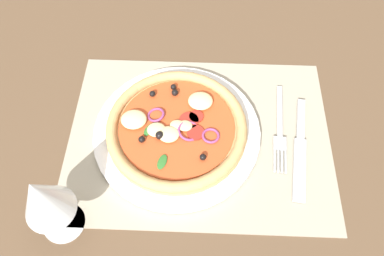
{
  "coord_description": "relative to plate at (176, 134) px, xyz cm",
  "views": [
    {
      "loc": [
        -0.12,
        33.7,
        56.66
      ],
      "look_at": [
        1.17,
        0.0,
        2.7
      ],
      "focal_mm": 35.05,
      "sensor_mm": 36.0,
      "label": 1
    }
  ],
  "objects": [
    {
      "name": "knife",
      "position": [
        -21.16,
        1.88,
        -0.4
      ],
      "size": [
        4.31,
        20.04,
        0.62
      ],
      "rotation": [
        0.0,
        0.0,
        1.44
      ],
      "color": "#B2B5BA",
      "rests_on": "placemat"
    },
    {
      "name": "ground_plane",
      "position": [
        -3.89,
        -0.21,
        -2.25
      ],
      "size": [
        190.0,
        140.0,
        2.4
      ],
      "primitive_type": "cube",
      "color": "brown"
    },
    {
      "name": "plate",
      "position": [
        0.0,
        0.0,
        0.0
      ],
      "size": [
        28.8,
        28.8,
        1.3
      ],
      "primitive_type": "cylinder",
      "color": "white",
      "rests_on": "placemat"
    },
    {
      "name": "fork",
      "position": [
        -17.99,
        -1.33,
        -0.43
      ],
      "size": [
        2.95,
        18.06,
        0.44
      ],
      "rotation": [
        0.0,
        0.0,
        1.49
      ],
      "color": "#B2B5BA",
      "rests_on": "placemat"
    },
    {
      "name": "wine_glass",
      "position": [
        16.42,
        16.13,
        9.33
      ],
      "size": [
        7.2,
        7.2,
        14.9
      ],
      "color": "silver",
      "rests_on": "ground_plane"
    },
    {
      "name": "placemat",
      "position": [
        -3.89,
        -0.21,
        -0.85
      ],
      "size": [
        45.53,
        34.11,
        0.4
      ],
      "primitive_type": "cube",
      "color": "#A39984",
      "rests_on": "ground_plane"
    },
    {
      "name": "pizza",
      "position": [
        0.06,
        -0.07,
        1.75
      ],
      "size": [
        24.09,
        24.09,
        2.69
      ],
      "color": "tan",
      "rests_on": "plate"
    }
  ]
}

